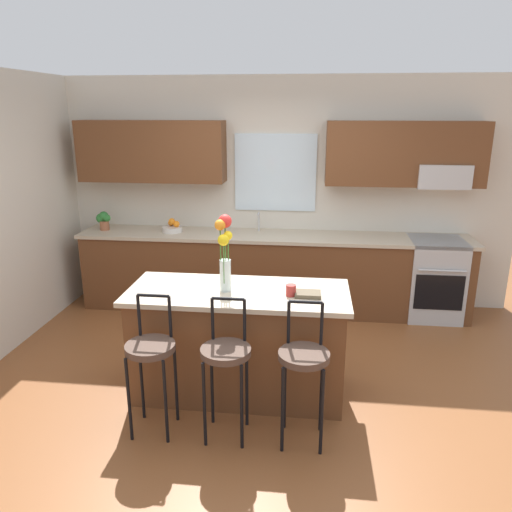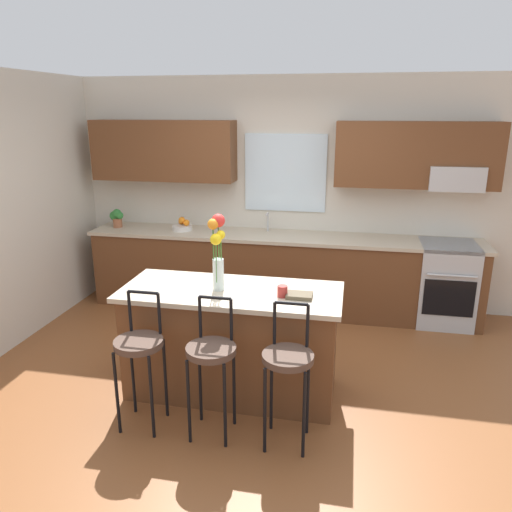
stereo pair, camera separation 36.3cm
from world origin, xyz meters
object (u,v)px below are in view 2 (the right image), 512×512
Objects in this scene: kitchen_island at (232,341)px; bar_stool_middle at (211,356)px; bar_stool_near at (139,349)px; mug_ceramic at (282,291)px; fruit_bowl_oranges at (183,226)px; flower_vase at (217,248)px; bar_stool_far at (288,363)px; cookbook at (299,295)px; potted_plant_small at (117,217)px; oven_range at (445,284)px.

bar_stool_middle is at bearing -90.00° from kitchen_island.
mug_ceramic is (0.98, 0.52, 0.33)m from bar_stool_near.
bar_stool_near is 4.34× the size of fruit_bowl_oranges.
flower_vase is 0.62m from mug_ceramic.
flower_vase is at bearing 99.97° from bar_stool_middle.
mug_ceramic is at bearing 50.47° from bar_stool_middle.
bar_stool_far reaches higher than mug_ceramic.
bar_stool_far is at bearing -77.06° from mug_ceramic.
bar_stool_near is at bearing 180.00° from bar_stool_far.
mug_ceramic is at bearing 28.00° from bar_stool_near.
bar_stool_far is 5.21× the size of cookbook.
flower_vase reaches higher than kitchen_island.
bar_stool_near reaches higher than kitchen_island.
mug_ceramic is at bearing -176.37° from cookbook.
bar_stool_near is 4.61× the size of potted_plant_small.
mug_ceramic is 0.40× the size of potted_plant_small.
potted_plant_small reaches higher than cookbook.
flower_vase is (-0.10, 0.57, 0.64)m from bar_stool_middle.
oven_range is at bearing -0.39° from potted_plant_small.
mug_ceramic is at bearing 102.94° from bar_stool_far.
flower_vase is (-2.09, -1.85, 0.81)m from oven_range.
oven_range is 10.22× the size of mug_ceramic.
flower_vase is at bearing 176.26° from cookbook.
kitchen_island is at bearing -137.25° from oven_range.
flower_vase is 2.62m from potted_plant_small.
bar_stool_middle is 0.75m from mug_ceramic.
bar_stool_far is at bearing -44.82° from potted_plant_small.
mug_ceramic is at bearing -9.01° from kitchen_island.
potted_plant_small is at bearing 135.18° from bar_stool_far.
mug_ceramic is (0.53, -0.05, -0.31)m from flower_vase.
fruit_bowl_oranges is (-0.52, 2.45, 0.34)m from bar_stool_near.
potted_plant_small reaches higher than oven_range.
potted_plant_small is at bearing 140.57° from mug_ceramic.
oven_range is 2.70m from kitchen_island.
bar_stool_middle is at bearing -80.03° from flower_vase.
fruit_bowl_oranges reaches higher than kitchen_island.
oven_range is 3.83× the size of fruit_bowl_oranges.
cookbook is (0.01, 0.53, 0.30)m from bar_stool_far.
bar_stool_near and bar_stool_middle have the same top height.
bar_stool_near is 1.69× the size of flower_vase.
bar_stool_near reaches higher than oven_range.
bar_stool_middle is 4.34× the size of fruit_bowl_oranges.
bar_stool_middle is 11.58× the size of mug_ceramic.
bar_stool_near is 2.84m from potted_plant_small.
potted_plant_small is at bearing 135.84° from kitchen_island.
bar_stool_near is 1.27m from cookbook.
bar_stool_far is 1.69× the size of flower_vase.
kitchen_island is at bearing 9.27° from flower_vase.
mug_ceramic is 3.04m from potted_plant_small.
bar_stool_middle is 0.55m from bar_stool_far.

